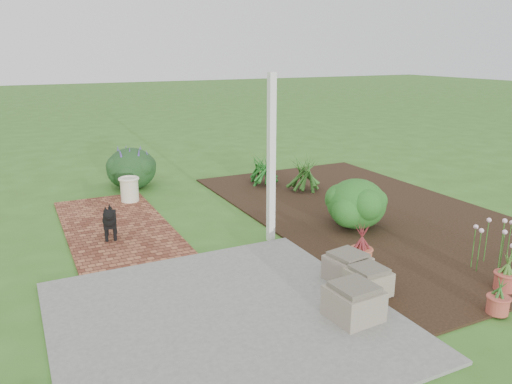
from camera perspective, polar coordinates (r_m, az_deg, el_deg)
name	(u,v)px	position (r m, az deg, el deg)	size (l,w,h in m)	color
ground	(256,246)	(7.44, -0.02, -6.14)	(80.00, 80.00, 0.00)	#38631F
concrete_patio	(224,318)	(5.53, -3.73, -14.22)	(3.50, 3.50, 0.04)	slate
brick_path	(116,226)	(8.51, -15.72, -3.72)	(1.60, 3.50, 0.04)	#5B2A1C
garden_bed	(369,212)	(9.12, 12.79, -2.23)	(4.00, 7.00, 0.03)	black
veranda_post	(271,160)	(7.29, 1.75, 3.68)	(0.10, 0.10, 2.50)	white
stone_trough_near	(354,303)	(5.52, 11.09, -12.39)	(0.50, 0.50, 0.33)	#766B59
stone_trough_mid	(368,282)	(6.07, 12.69, -10.00)	(0.43, 0.43, 0.29)	#786D59
stone_trough_far	(347,268)	(6.35, 10.40, -8.56)	(0.46, 0.46, 0.31)	#7A6C5B
black_dog	(110,219)	(7.80, -16.38, -3.00)	(0.26, 0.61, 0.52)	black
cream_ceramic_urn	(129,190)	(9.69, -14.26, 0.26)	(0.33, 0.33, 0.44)	beige
evergreen_shrub	(356,202)	(8.19, 11.41, -1.16)	(0.95, 0.95, 0.80)	#0E3D0D
agapanthus_clump_back	(304,170)	(10.15, 5.56, 2.53)	(0.95, 0.95, 0.85)	#14380E
agapanthus_clump_front	(263,166)	(10.56, 0.79, 2.97)	(0.90, 0.90, 0.80)	#0E3F13
terracotta_pot_bronze	(361,257)	(6.84, 11.90, -7.23)	(0.29, 0.29, 0.23)	#B85C3E
terracotta_pot_small_left	(505,281)	(6.74, 26.61, -9.10)	(0.26, 0.26, 0.21)	#AB453A
terracotta_pot_small_right	(498,305)	(6.15, 25.92, -11.53)	(0.23, 0.23, 0.20)	#AC473A
purple_flowering_bush	(131,167)	(10.75, -14.07, 2.75)	(1.02, 1.02, 0.87)	black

